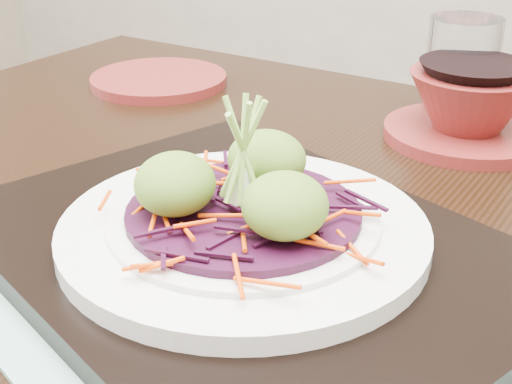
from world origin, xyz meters
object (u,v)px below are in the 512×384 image
at_px(dining_table, 332,329).
at_px(white_plate, 244,229).
at_px(water_glass, 461,69).
at_px(terracotta_side_plate, 159,80).
at_px(serving_tray, 244,251).
at_px(terracotta_bowl_set, 469,110).

bearing_deg(dining_table, white_plate, -110.24).
xyz_separation_m(dining_table, water_glass, (0.04, 0.28, 0.14)).
bearing_deg(dining_table, terracotta_side_plate, 148.99).
bearing_deg(serving_tray, terracotta_bowl_set, 97.68).
relative_size(serving_tray, white_plate, 1.54).
distance_m(serving_tray, terracotta_bowl_set, 0.31).
bearing_deg(serving_tray, dining_table, 86.81).
xyz_separation_m(dining_table, serving_tray, (-0.04, -0.08, 0.10)).
relative_size(dining_table, serving_tray, 3.21).
xyz_separation_m(white_plate, water_glass, (0.08, 0.36, 0.02)).
bearing_deg(water_glass, white_plate, -102.26).
bearing_deg(white_plate, water_glass, 77.74).
height_order(dining_table, terracotta_side_plate, terracotta_side_plate).
relative_size(white_plate, terracotta_bowl_set, 1.39).
xyz_separation_m(white_plate, terracotta_side_plate, (-0.26, 0.33, -0.02)).
distance_m(dining_table, white_plate, 0.15).
relative_size(serving_tray, terracotta_bowl_set, 2.14).
distance_m(terracotta_side_plate, terracotta_bowl_set, 0.36).
height_order(white_plate, water_glass, water_glass).
bearing_deg(white_plate, terracotta_side_plate, 128.68).
distance_m(terracotta_side_plate, water_glass, 0.35).
bearing_deg(white_plate, terracotta_bowl_set, 71.83).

